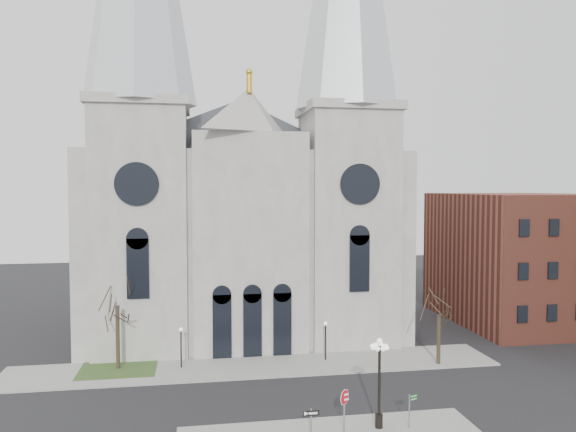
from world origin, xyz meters
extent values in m
plane|color=black|center=(0.00, 0.00, 0.00)|extent=(160.00, 160.00, 0.00)
cube|color=gray|center=(0.00, 11.00, 0.07)|extent=(40.00, 6.00, 0.14)
cube|color=#314C20|center=(-11.00, 12.00, 0.09)|extent=(6.00, 5.00, 0.18)
cube|color=gray|center=(0.00, 26.00, 9.00)|extent=(30.00, 24.00, 18.00)
pyramid|color=#2D3035|center=(0.00, 26.00, 24.00)|extent=(33.00, 26.40, 6.00)
cube|color=gray|center=(-9.50, 17.50, 11.00)|extent=(8.00, 8.00, 22.00)
cylinder|color=black|center=(-9.50, 13.45, 15.00)|extent=(3.60, 0.30, 3.60)
cube|color=gray|center=(9.50, 17.50, 11.00)|extent=(8.00, 8.00, 22.00)
cylinder|color=black|center=(9.50, 13.45, 15.00)|extent=(3.60, 0.30, 3.60)
cube|color=gray|center=(0.00, 16.00, 9.75)|extent=(10.00, 5.00, 19.50)
pyramid|color=gray|center=(0.00, 16.00, 21.50)|extent=(11.00, 5.00, 4.00)
cube|color=brown|center=(30.00, 22.00, 7.00)|extent=(14.00, 18.00, 14.00)
cylinder|color=black|center=(-11.00, 12.00, 2.62)|extent=(0.32, 0.32, 5.25)
cylinder|color=black|center=(15.00, 9.00, 2.10)|extent=(0.32, 0.32, 4.20)
cylinder|color=black|center=(-6.00, 11.50, 1.64)|extent=(0.12, 0.12, 3.00)
sphere|color=white|center=(-6.00, 11.50, 3.24)|extent=(0.32, 0.32, 0.32)
cylinder|color=black|center=(6.00, 11.50, 1.64)|extent=(0.12, 0.12, 3.00)
sphere|color=white|center=(6.00, 11.50, 3.24)|extent=(0.32, 0.32, 0.32)
cylinder|color=slate|center=(3.81, -2.53, 1.44)|extent=(0.10, 0.10, 2.61)
cylinder|color=red|center=(3.81, -2.53, 2.35)|extent=(0.86, 0.37, 0.91)
cylinder|color=white|center=(3.81, -2.53, 2.35)|extent=(0.91, 0.38, 0.97)
cube|color=white|center=(3.81, -2.53, 2.50)|extent=(0.47, 0.20, 0.11)
cube|color=white|center=(3.81, -2.53, 2.20)|extent=(0.53, 0.23, 0.11)
cylinder|color=black|center=(6.11, -2.07, 2.57)|extent=(0.17, 0.17, 4.87)
cylinder|color=black|center=(6.11, -2.07, 0.56)|extent=(0.47, 0.47, 0.85)
sphere|color=white|center=(6.11, -2.07, 5.48)|extent=(0.34, 0.34, 0.34)
cylinder|color=slate|center=(1.57, -3.64, 1.19)|extent=(0.09, 0.09, 2.10)
cube|color=black|center=(1.57, -3.64, 1.99)|extent=(0.92, 0.06, 0.30)
cylinder|color=slate|center=(7.93, -2.37, 1.16)|extent=(0.08, 0.08, 2.03)
cube|color=#0D6116|center=(8.23, -2.25, 2.03)|extent=(0.54, 0.25, 0.14)
cube|color=#0D6116|center=(8.23, -2.25, 1.85)|extent=(0.54, 0.25, 0.14)
camera|label=1|loc=(-4.85, -34.05, 14.77)|focal=35.00mm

